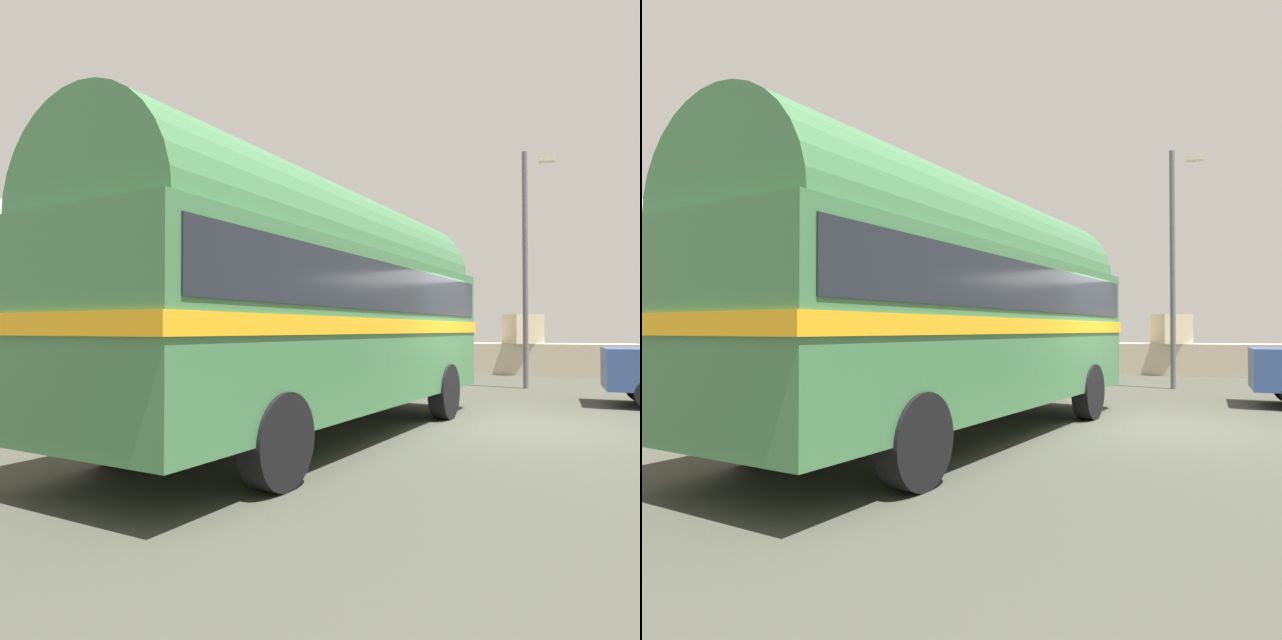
# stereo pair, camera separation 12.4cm
# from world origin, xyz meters

# --- Properties ---
(ground) EXTENTS (32.00, 26.00, 0.02)m
(ground) POSITION_xyz_m (0.00, 0.00, 0.01)
(ground) COLOR #3C3E33
(breakwater) EXTENTS (31.36, 2.59, 2.34)m
(breakwater) POSITION_xyz_m (0.23, 11.80, 0.66)
(breakwater) COLOR #C1B49D
(breakwater) RESTS_ON ground
(vintage_coach) EXTENTS (4.03, 8.89, 3.70)m
(vintage_coach) POSITION_xyz_m (-2.75, -2.00, 2.05)
(vintage_coach) COLOR black
(vintage_coach) RESTS_ON ground
(second_coach) EXTENTS (3.87, 8.87, 3.70)m
(second_coach) POSITION_xyz_m (-7.89, -1.64, 2.05)
(second_coach) COLOR black
(second_coach) RESTS_ON ground
(lamp_post) EXTENTS (0.87, 0.67, 6.35)m
(lamp_post) POSITION_xyz_m (0.34, 6.45, 3.58)
(lamp_post) COLOR #5B5B60
(lamp_post) RESTS_ON ground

